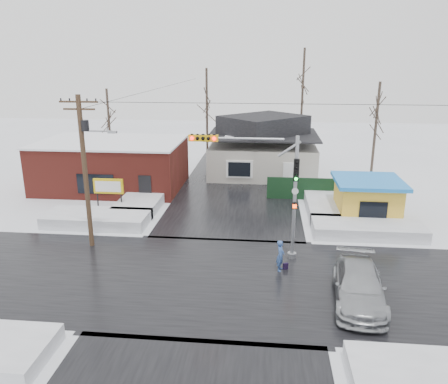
# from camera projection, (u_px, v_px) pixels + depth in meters

# --- Properties ---
(ground) EXTENTS (120.00, 120.00, 0.00)m
(ground) POSITION_uv_depth(u_px,v_px,m) (216.00, 280.00, 22.41)
(ground) COLOR white
(ground) RESTS_ON ground
(road_ns) EXTENTS (10.00, 120.00, 0.02)m
(road_ns) POSITION_uv_depth(u_px,v_px,m) (216.00, 279.00, 22.41)
(road_ns) COLOR black
(road_ns) RESTS_ON ground
(road_ew) EXTENTS (120.00, 10.00, 0.02)m
(road_ew) POSITION_uv_depth(u_px,v_px,m) (216.00, 279.00, 22.41)
(road_ew) COLOR black
(road_ew) RESTS_ON ground
(snowbank_nw) EXTENTS (7.00, 3.00, 0.80)m
(snowbank_nw) POSITION_uv_depth(u_px,v_px,m) (97.00, 219.00, 29.82)
(snowbank_nw) COLOR white
(snowbank_nw) RESTS_ON ground
(snowbank_ne) EXTENTS (7.00, 3.00, 0.80)m
(snowbank_ne) POSITION_uv_depth(u_px,v_px,m) (367.00, 228.00, 28.10)
(snowbank_ne) COLOR white
(snowbank_ne) RESTS_ON ground
(snowbank_nside_w) EXTENTS (3.00, 8.00, 0.80)m
(snowbank_nside_w) POSITION_uv_depth(u_px,v_px,m) (146.00, 198.00, 34.39)
(snowbank_nside_w) COLOR white
(snowbank_nside_w) RESTS_ON ground
(snowbank_nside_e) EXTENTS (3.00, 8.00, 0.80)m
(snowbank_nside_e) POSITION_uv_depth(u_px,v_px,m) (326.00, 203.00, 33.05)
(snowbank_nside_e) COLOR white
(snowbank_nside_e) RESTS_ON ground
(traffic_signal) EXTENTS (6.05, 0.68, 7.00)m
(traffic_signal) POSITION_uv_depth(u_px,v_px,m) (266.00, 180.00, 23.68)
(traffic_signal) COLOR gray
(traffic_signal) RESTS_ON ground
(utility_pole) EXTENTS (3.15, 0.44, 9.00)m
(utility_pole) POSITION_uv_depth(u_px,v_px,m) (86.00, 164.00, 25.01)
(utility_pole) COLOR #382619
(utility_pole) RESTS_ON ground
(brick_building) EXTENTS (12.20, 8.20, 4.12)m
(brick_building) POSITION_uv_depth(u_px,v_px,m) (112.00, 164.00, 38.08)
(brick_building) COLOR maroon
(brick_building) RESTS_ON ground
(marquee_sign) EXTENTS (2.20, 0.21, 2.55)m
(marquee_sign) POSITION_uv_depth(u_px,v_px,m) (108.00, 187.00, 31.75)
(marquee_sign) COLOR black
(marquee_sign) RESTS_ON ground
(house) EXTENTS (10.40, 8.40, 5.76)m
(house) POSITION_uv_depth(u_px,v_px,m) (263.00, 148.00, 42.40)
(house) COLOR beige
(house) RESTS_ON ground
(kiosk) EXTENTS (4.60, 4.60, 2.88)m
(kiosk) POSITION_uv_depth(u_px,v_px,m) (367.00, 199.00, 30.59)
(kiosk) COLOR gold
(kiosk) RESTS_ON ground
(fence) EXTENTS (8.00, 0.12, 1.80)m
(fence) POSITION_uv_depth(u_px,v_px,m) (317.00, 189.00, 34.86)
(fence) COLOR black
(fence) RESTS_ON ground
(tree_far_left) EXTENTS (3.00, 3.00, 10.00)m
(tree_far_left) POSITION_uv_depth(u_px,v_px,m) (207.00, 88.00, 45.22)
(tree_far_left) COLOR #332821
(tree_far_left) RESTS_ON ground
(tree_far_mid) EXTENTS (3.00, 3.00, 12.00)m
(tree_far_mid) POSITION_uv_depth(u_px,v_px,m) (304.00, 72.00, 45.71)
(tree_far_mid) COLOR #332821
(tree_far_mid) RESTS_ON ground
(tree_far_right) EXTENTS (3.00, 3.00, 9.00)m
(tree_far_right) POSITION_uv_depth(u_px,v_px,m) (378.00, 103.00, 38.22)
(tree_far_right) COLOR #332821
(tree_far_right) RESTS_ON ground
(tree_far_west) EXTENTS (3.00, 3.00, 8.00)m
(tree_far_west) POSITION_uv_depth(u_px,v_px,m) (108.00, 105.00, 44.74)
(tree_far_west) COLOR #332821
(tree_far_west) RESTS_ON ground
(pedestrian) EXTENTS (0.52, 0.69, 1.70)m
(pedestrian) POSITION_uv_depth(u_px,v_px,m) (280.00, 256.00, 23.14)
(pedestrian) COLOR #38599D
(pedestrian) RESTS_ON ground
(car) EXTENTS (2.78, 5.69, 1.60)m
(car) POSITION_uv_depth(u_px,v_px,m) (359.00, 286.00, 20.13)
(car) COLOR #A5A8AC
(car) RESTS_ON ground
(shopping_bag) EXTENTS (0.30, 0.23, 0.35)m
(shopping_bag) POSITION_uv_depth(u_px,v_px,m) (286.00, 266.00, 23.44)
(shopping_bag) COLOR black
(shopping_bag) RESTS_ON ground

